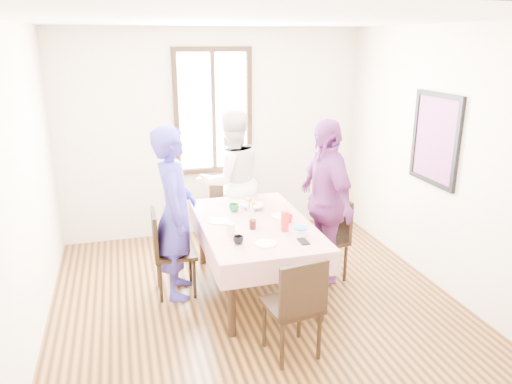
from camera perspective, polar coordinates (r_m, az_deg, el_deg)
ground at (r=4.91m, az=0.57°, el=-13.86°), size 4.50×4.50×0.00m
back_wall at (r=6.50m, az=-4.98°, el=6.74°), size 4.00×0.00×4.00m
right_wall at (r=5.27m, az=22.04°, el=2.98°), size 0.00×4.50×4.50m
window_frame at (r=6.43m, az=-5.01°, el=9.34°), size 1.02×0.06×1.62m
window_pane at (r=6.44m, az=-5.03°, el=9.35°), size 0.90×0.02×1.50m
art_poster at (r=5.45m, az=20.22°, el=5.80°), size 0.04×0.76×0.96m
dining_table at (r=5.15m, az=-0.15°, el=-7.56°), size 0.97×1.67×0.75m
tablecloth at (r=5.00m, az=-0.16°, el=-3.60°), size 1.09×1.79×0.01m
chair_left at (r=5.12m, az=-9.45°, el=-6.97°), size 0.43×0.43×0.91m
chair_right at (r=5.41m, az=8.02°, el=-5.52°), size 0.47×0.47×0.91m
chair_far at (r=6.14m, az=-3.01°, el=-2.51°), size 0.45×0.45×0.91m
chair_near at (r=4.14m, az=4.20°, el=-13.01°), size 0.48×0.48×0.91m
person_left at (r=4.96m, az=-9.45°, el=-2.45°), size 0.52×0.70×1.76m
person_far at (r=5.99m, az=-3.03°, el=1.27°), size 0.98×0.84×1.77m
person_right at (r=5.25m, az=8.00°, el=-1.16°), size 0.50×1.07×1.78m
mug_black at (r=4.47m, az=-2.07°, el=-5.61°), size 0.10×0.10×0.08m
mug_flag at (r=4.99m, az=3.89°, el=-3.12°), size 0.12×0.12×0.08m
mug_green at (r=5.29m, az=-2.59°, el=-1.84°), size 0.15×0.15×0.08m
serving_bowl at (r=5.37m, az=-0.34°, el=-1.71°), size 0.28×0.28×0.05m
juice_carton at (r=4.74m, az=3.38°, el=-3.42°), size 0.06×0.06×0.20m
butter_tub at (r=4.69m, az=5.25°, el=-4.65°), size 0.12×0.12×0.06m
jam_jar at (r=4.81m, az=-0.39°, el=-3.80°), size 0.07×0.07×0.09m
drinking_glass at (r=4.68m, az=-2.95°, el=-4.31°), size 0.08×0.08×0.11m
smartphone at (r=4.54m, az=5.55°, el=-5.76°), size 0.08×0.16×0.01m
flower_vase at (r=5.02m, az=-0.63°, el=-2.62°), size 0.06×0.06×0.13m
plate_left at (r=5.02m, az=-4.32°, el=-3.38°), size 0.20×0.20×0.01m
plate_right at (r=5.15m, az=2.91°, el=-2.82°), size 0.20×0.20×0.01m
plate_far at (r=5.55m, az=-1.82°, el=-1.28°), size 0.20×0.20×0.01m
plate_near at (r=4.47m, az=1.14°, el=-6.03°), size 0.20×0.20×0.01m
butter_lid at (r=4.67m, az=5.27°, el=-4.23°), size 0.12×0.12×0.01m
flower_bunch at (r=4.99m, az=-0.64°, el=-1.39°), size 0.09×0.09×0.10m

